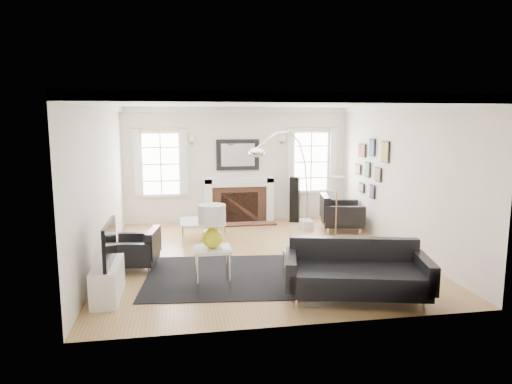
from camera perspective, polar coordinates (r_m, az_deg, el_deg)
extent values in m
plane|color=#9E7042|center=(8.58, 0.31, -7.86)|extent=(6.00, 6.00, 0.00)
cube|color=silver|center=(11.24, -2.31, 3.41)|extent=(5.50, 0.04, 2.80)
cube|color=silver|center=(5.40, 5.81, -2.65)|extent=(5.50, 0.04, 2.80)
cube|color=silver|center=(8.27, -18.79, 0.96)|extent=(0.04, 6.00, 2.80)
cube|color=silver|center=(9.17, 17.52, 1.75)|extent=(0.04, 6.00, 2.80)
cube|color=white|center=(8.22, 0.33, 11.17)|extent=(5.50, 6.00, 0.02)
cube|color=white|center=(8.22, 0.33, 10.75)|extent=(5.50, 6.00, 0.12)
cube|color=white|center=(11.08, -6.00, -1.14)|extent=(0.18, 0.38, 1.10)
cube|color=white|center=(11.27, 1.63, -0.93)|extent=(0.18, 0.38, 1.10)
cube|color=white|center=(11.08, -2.17, 1.51)|extent=(1.70, 0.38, 0.12)
cube|color=white|center=(11.09, -2.17, 1.00)|extent=(1.50, 0.34, 0.10)
cube|color=brown|center=(11.19, -2.17, -1.52)|extent=(1.30, 0.30, 0.90)
cube|color=black|center=(11.11, -2.10, -1.97)|extent=(0.90, 0.10, 0.76)
cube|color=brown|center=(11.02, -1.97, -3.97)|extent=(1.70, 0.50, 0.04)
cube|color=black|center=(11.17, -2.29, 4.67)|extent=(1.05, 0.06, 0.75)
cube|color=white|center=(11.14, -2.27, 4.66)|extent=(0.82, 0.02, 0.55)
cube|color=white|center=(11.12, -11.81, 3.43)|extent=(1.00, 0.05, 1.60)
cube|color=white|center=(11.09, -11.82, 3.42)|extent=(0.84, 0.02, 1.44)
cube|color=white|center=(11.05, -14.69, 3.56)|extent=(0.14, 0.05, 1.55)
cube|color=white|center=(11.01, -8.97, 3.72)|extent=(0.14, 0.05, 1.55)
cube|color=white|center=(11.58, 6.84, 3.77)|extent=(1.00, 0.05, 1.60)
cube|color=white|center=(11.55, 6.88, 3.76)|extent=(0.84, 0.02, 1.44)
cube|color=white|center=(11.34, 4.31, 3.95)|extent=(0.14, 0.05, 1.55)
cube|color=white|center=(11.65, 9.59, 3.99)|extent=(0.14, 0.05, 1.55)
cube|color=black|center=(9.65, 15.87, 4.85)|extent=(0.03, 0.34, 0.44)
cube|color=#A49A2B|center=(9.64, 15.77, 4.85)|extent=(0.01, 0.29, 0.39)
cube|color=black|center=(10.23, 14.32, 5.41)|extent=(0.03, 0.28, 0.38)
cube|color=#345A91|center=(10.23, 14.23, 5.41)|extent=(0.01, 0.23, 0.33)
cube|color=black|center=(10.74, 13.12, 5.08)|extent=(0.03, 0.40, 0.30)
cube|color=#9E4030|center=(10.74, 13.03, 5.08)|extent=(0.01, 0.35, 0.25)
cube|color=black|center=(9.96, 15.01, 2.12)|extent=(0.03, 0.30, 0.30)
cube|color=#8D6340|center=(9.96, 14.92, 2.12)|extent=(0.01, 0.25, 0.25)
cube|color=black|center=(10.46, 13.78, 2.75)|extent=(0.03, 0.26, 0.34)
cube|color=#558F59|center=(10.45, 13.69, 2.75)|extent=(0.01, 0.21, 0.29)
cube|color=black|center=(10.97, 12.64, 2.80)|extent=(0.03, 0.32, 0.24)
cube|color=tan|center=(10.96, 12.55, 2.80)|extent=(0.01, 0.27, 0.19)
cube|color=black|center=(10.24, 14.35, 0.06)|extent=(0.03, 0.24, 0.30)
cube|color=#52366C|center=(10.23, 14.25, 0.06)|extent=(0.01, 0.19, 0.25)
cube|color=black|center=(10.79, 13.06, 0.55)|extent=(0.03, 0.28, 0.22)
cube|color=#AA6385|center=(10.78, 12.97, 0.55)|extent=(0.01, 0.23, 0.17)
cube|color=white|center=(6.85, -18.05, -10.51)|extent=(0.35, 1.00, 0.50)
cube|color=black|center=(6.68, -17.85, -6.06)|extent=(0.05, 1.00, 0.58)
cube|color=black|center=(7.48, -3.59, -10.41)|extent=(2.79, 2.40, 0.01)
cube|color=black|center=(6.62, 12.45, -10.57)|extent=(2.03, 1.30, 0.31)
cube|color=black|center=(6.93, 12.04, -7.69)|extent=(1.86, 0.58, 0.52)
cube|color=black|center=(6.51, 4.37, -9.56)|extent=(0.35, 0.90, 0.40)
cube|color=black|center=(6.78, 20.29, -9.35)|extent=(0.35, 0.90, 0.40)
cube|color=black|center=(8.02, -14.95, -7.50)|extent=(0.83, 0.83, 0.27)
cube|color=black|center=(7.89, -12.72, -6.19)|extent=(0.24, 0.73, 0.45)
cube|color=black|center=(8.33, -14.36, -6.09)|extent=(0.73, 0.22, 0.34)
cube|color=black|center=(7.66, -15.66, -7.47)|extent=(0.73, 0.22, 0.34)
cube|color=black|center=(10.55, 10.69, -3.14)|extent=(1.01, 1.01, 0.32)
cube|color=black|center=(10.45, 8.62, -1.87)|extent=(0.31, 0.88, 0.54)
cube|color=black|center=(10.11, 11.10, -2.93)|extent=(0.87, 0.29, 0.41)
cube|color=black|center=(10.94, 10.35, -2.00)|extent=(0.87, 0.29, 0.41)
cube|color=silver|center=(9.61, -6.68, -3.63)|extent=(0.92, 0.92, 0.02)
cylinder|color=silver|center=(9.24, -9.14, -5.44)|extent=(0.04, 0.04, 0.41)
cylinder|color=silver|center=(9.28, -3.93, -5.28)|extent=(0.04, 0.04, 0.41)
cylinder|color=silver|center=(10.05, -9.18, -4.27)|extent=(0.04, 0.04, 0.41)
cylinder|color=silver|center=(10.09, -4.40, -4.13)|extent=(0.04, 0.04, 0.41)
cube|color=silver|center=(6.86, -5.47, -7.07)|extent=(0.55, 0.55, 0.02)
cylinder|color=silver|center=(6.71, -7.30, -10.07)|extent=(0.04, 0.04, 0.60)
cylinder|color=silver|center=(6.75, -3.27, -9.92)|extent=(0.04, 0.04, 0.60)
cylinder|color=silver|center=(7.16, -7.46, -8.86)|extent=(0.04, 0.04, 0.60)
cylinder|color=silver|center=(7.19, -3.69, -8.73)|extent=(0.04, 0.04, 0.60)
cube|color=silver|center=(7.25, 5.11, -7.26)|extent=(0.43, 0.36, 0.02)
cylinder|color=silver|center=(7.15, 4.00, -9.39)|extent=(0.04, 0.04, 0.47)
cylinder|color=silver|center=(7.23, 6.72, -9.20)|extent=(0.04, 0.04, 0.47)
cylinder|color=silver|center=(7.41, 3.49, -8.72)|extent=(0.04, 0.04, 0.47)
cylinder|color=silver|center=(7.49, 6.12, -8.55)|extent=(0.04, 0.04, 0.47)
sphere|color=gold|center=(6.82, -5.49, -5.75)|extent=(0.31, 0.31, 0.31)
cylinder|color=gold|center=(6.78, -5.51, -4.49)|extent=(0.04, 0.04, 0.12)
cylinder|color=white|center=(6.74, -5.53, -2.80)|extent=(0.41, 0.41, 0.29)
sphere|color=#B73A17|center=(7.23, 5.12, -6.60)|extent=(0.11, 0.11, 0.11)
sphere|color=#B73A17|center=(7.21, 5.13, -5.96)|extent=(0.08, 0.08, 0.08)
cube|color=white|center=(10.65, 6.32, -4.05)|extent=(0.25, 0.39, 0.20)
ellipsoid|color=silver|center=(8.94, 0.07, 4.98)|extent=(0.33, 0.33, 0.20)
cylinder|color=#CD8847|center=(8.66, 9.84, -7.74)|extent=(0.19, 0.19, 0.03)
cylinder|color=#CD8847|center=(8.50, 9.96, -3.60)|extent=(0.02, 0.02, 1.31)
cylinder|color=white|center=(8.38, 10.08, 1.10)|extent=(0.30, 0.30, 0.24)
cube|color=black|center=(11.26, 4.86, -0.93)|extent=(0.29, 0.29, 1.11)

